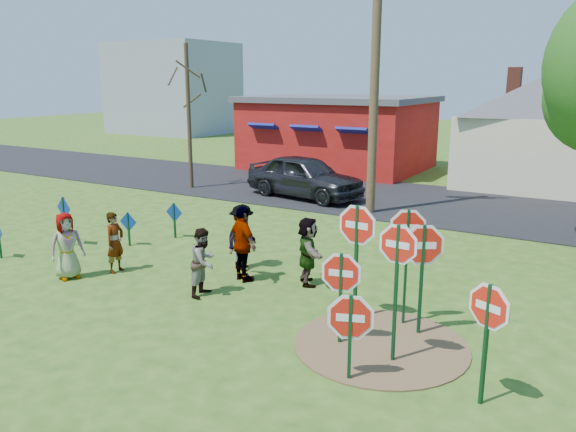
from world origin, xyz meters
name	(u,v)px	position (x,y,z in m)	size (l,w,h in m)	color
ground	(218,285)	(0.00, 0.00, 0.00)	(120.00, 120.00, 0.00)	#2C5117
road	(390,199)	(0.00, 11.50, 0.02)	(120.00, 7.50, 0.04)	black
dirt_patch	(381,345)	(4.50, -1.00, 0.01)	(3.20, 3.20, 0.03)	brown
red_building	(338,132)	(-5.50, 17.99, 1.97)	(9.40, 7.69, 3.90)	maroon
cream_house	(562,122)	(5.50, 18.00, 2.92)	(9.40, 9.40, 6.50)	beige
distant_building	(174,88)	(-28.00, 30.00, 4.00)	(10.00, 8.00, 8.00)	#8C939E
stop_sign_a	(341,279)	(3.80, -1.30, 1.25)	(0.98, 0.26, 1.87)	#103E21
stop_sign_b	(407,238)	(4.54, 0.11, 1.79)	(0.86, 0.42, 2.48)	#103E21
stop_sign_c	(397,261)	(4.90, -1.45, 1.82)	(0.93, 0.07, 2.58)	#103E21
stop_sign_d	(423,253)	(4.94, -0.17, 1.62)	(0.93, 0.56, 2.31)	#103E21
stop_sign_e	(350,322)	(4.50, -2.39, 1.01)	(0.98, 0.38, 1.60)	#103E21
stop_sign_f	(488,315)	(6.50, -2.02, 1.43)	(0.86, 0.40, 2.03)	#103E21
stop_sign_g	(357,236)	(3.60, -0.16, 1.75)	(1.09, 0.08, 2.53)	#103E21
blue_diamond_b	(64,215)	(-5.80, 0.30, 0.92)	(0.67, 0.10, 1.48)	#103E21
blue_diamond_c	(128,225)	(-4.24, 1.26, 0.62)	(0.58, 0.11, 1.02)	#103E21
blue_diamond_d	(174,216)	(-3.64, 2.58, 0.68)	(0.61, 0.06, 1.11)	#103E21
person_a	(67,246)	(-3.44, -1.50, 0.82)	(0.81, 0.52, 1.65)	#3D5789
person_b	(115,242)	(-2.81, -0.56, 0.78)	(0.57, 0.37, 1.55)	#256D67
person_c	(204,262)	(0.12, -0.66, 0.78)	(0.76, 0.59, 1.56)	brown
person_d	(242,237)	(-0.20, 1.28, 0.84)	(1.09, 0.63, 1.69)	#38373E
person_e	(243,244)	(0.36, 0.53, 0.92)	(1.08, 0.45, 1.85)	#553263
person_f	(308,251)	(1.80, 1.13, 0.82)	(1.52, 0.49, 1.64)	#1F4A2E
suv	(305,176)	(-3.13, 9.89, 0.91)	(2.05, 5.10, 1.74)	#2E2F33
utility_pole	(375,60)	(0.24, 8.77, 5.41)	(2.37, 1.09, 10.28)	#4C3823
bare_tree_west	(188,96)	(-8.54, 9.17, 4.06)	(1.80, 1.80, 6.28)	#382819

